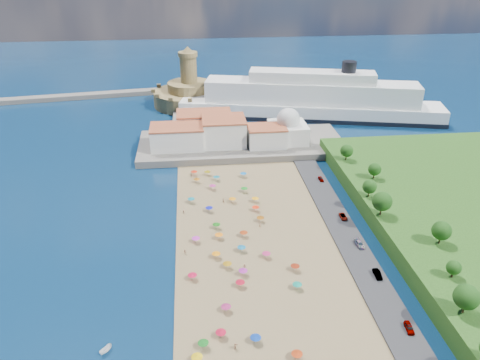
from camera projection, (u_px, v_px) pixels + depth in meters
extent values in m
plane|color=#071938|center=(236.00, 241.00, 141.74)|extent=(700.00, 700.00, 0.00)
cube|color=#59544C|center=(242.00, 144.00, 206.93)|extent=(90.00, 36.00, 3.00)
cube|color=#59544C|center=(191.00, 121.00, 236.06)|extent=(18.00, 70.00, 2.40)
cube|color=#59544C|center=(17.00, 100.00, 266.58)|extent=(199.03, 34.77, 2.60)
cube|color=silver|center=(177.00, 137.00, 197.99)|extent=(22.00, 14.00, 9.00)
cube|color=silver|center=(224.00, 132.00, 201.25)|extent=(18.00, 16.00, 11.00)
cube|color=silver|center=(267.00, 137.00, 200.10)|extent=(16.00, 12.00, 8.00)
cube|color=silver|center=(204.00, 124.00, 211.37)|extent=(24.00, 14.00, 10.00)
cube|color=silver|center=(288.00, 133.00, 204.62)|extent=(16.00, 16.00, 8.00)
sphere|color=silver|center=(288.00, 119.00, 201.94)|extent=(10.00, 10.00, 10.00)
cylinder|color=silver|center=(289.00, 111.00, 200.24)|extent=(1.20, 1.20, 1.60)
cylinder|color=#9A844D|center=(190.00, 98.00, 261.48)|extent=(40.00, 40.00, 8.00)
cylinder|color=#9A844D|center=(189.00, 87.00, 258.58)|extent=(24.00, 24.00, 5.00)
cylinder|color=#9A844D|center=(188.00, 69.00, 254.32)|extent=(9.00, 9.00, 14.00)
cylinder|color=#9A844D|center=(188.00, 54.00, 250.65)|extent=(10.40, 10.40, 2.40)
cone|color=#9A844D|center=(187.00, 49.00, 249.45)|extent=(6.00, 6.00, 3.00)
cube|color=black|center=(309.00, 115.00, 243.96)|extent=(136.11, 50.29, 2.17)
cube|color=white|center=(310.00, 110.00, 242.64)|extent=(135.05, 49.68, 8.05)
cube|color=white|center=(311.00, 92.00, 238.44)|extent=(108.12, 40.09, 10.73)
cube|color=white|center=(312.00, 76.00, 234.84)|extent=(63.78, 26.43, 5.36)
cylinder|color=black|center=(349.00, 67.00, 230.50)|extent=(7.15, 7.15, 5.36)
cylinder|color=gray|center=(241.00, 249.00, 135.77)|extent=(0.07, 0.07, 2.00)
cone|color=#106799|center=(242.00, 246.00, 135.37)|extent=(2.50, 2.50, 0.60)
cylinder|color=gray|center=(297.00, 356.00, 100.33)|extent=(0.07, 0.07, 2.00)
cone|color=#AC310D|center=(297.00, 353.00, 99.93)|extent=(2.50, 2.50, 0.60)
cylinder|color=gray|center=(213.00, 187.00, 170.70)|extent=(0.07, 0.07, 2.00)
cone|color=#AC2476|center=(213.00, 185.00, 170.29)|extent=(2.50, 2.50, 0.60)
cylinder|color=gray|center=(244.00, 190.00, 168.75)|extent=(0.07, 0.07, 2.00)
cone|color=#16811E|center=(244.00, 188.00, 168.35)|extent=(2.50, 2.50, 0.60)
cylinder|color=gray|center=(227.00, 265.00, 128.79)|extent=(0.07, 0.07, 2.00)
cone|color=#9F710E|center=(227.00, 263.00, 128.38)|extent=(2.50, 2.50, 0.60)
cylinder|color=gray|center=(232.00, 200.00, 161.82)|extent=(0.07, 0.07, 2.00)
cone|color=orange|center=(232.00, 198.00, 161.42)|extent=(2.50, 2.50, 0.60)
cylinder|color=gray|center=(197.00, 359.00, 99.58)|extent=(0.07, 0.07, 2.00)
cone|color=#E0B40C|center=(197.00, 356.00, 99.18)|extent=(2.50, 2.50, 0.60)
cylinder|color=gray|center=(256.00, 209.00, 156.61)|extent=(0.07, 0.07, 2.00)
cone|color=#F92B0B|center=(256.00, 206.00, 156.21)|extent=(2.50, 2.50, 0.60)
cylinder|color=gray|center=(203.00, 345.00, 103.11)|extent=(0.07, 0.07, 2.00)
cone|color=#126719|center=(203.00, 342.00, 102.70)|extent=(2.50, 2.50, 0.60)
cylinder|color=gray|center=(216.00, 255.00, 132.95)|extent=(0.07, 0.07, 2.00)
cone|color=orange|center=(216.00, 253.00, 132.55)|extent=(2.50, 2.50, 0.60)
cylinder|color=gray|center=(256.00, 339.00, 104.50)|extent=(0.07, 0.07, 2.00)
cone|color=#0C349C|center=(256.00, 336.00, 104.10)|extent=(2.50, 2.50, 0.60)
cylinder|color=gray|center=(255.00, 200.00, 162.07)|extent=(0.07, 0.07, 2.00)
cone|color=#FFA40D|center=(255.00, 198.00, 161.66)|extent=(2.50, 2.50, 0.60)
cylinder|color=gray|center=(216.00, 226.00, 146.89)|extent=(0.07, 0.07, 2.00)
cone|color=#166912|center=(216.00, 224.00, 146.49)|extent=(2.50, 2.50, 0.60)
cylinder|color=gray|center=(244.00, 234.00, 142.77)|extent=(0.07, 0.07, 2.00)
cone|color=#9B320E|center=(244.00, 232.00, 142.36)|extent=(2.50, 2.50, 0.60)
cylinder|color=gray|center=(243.00, 272.00, 126.03)|extent=(0.07, 0.07, 2.00)
cone|color=#9C2190|center=(243.00, 270.00, 125.63)|extent=(2.50, 2.50, 0.60)
cylinder|color=gray|center=(196.00, 240.00, 139.97)|extent=(0.07, 0.07, 2.00)
cone|color=#BF29B4|center=(196.00, 237.00, 139.57)|extent=(2.50, 2.50, 0.60)
cylinder|color=gray|center=(194.00, 173.00, 181.26)|extent=(0.07, 0.07, 2.00)
cone|color=red|center=(194.00, 171.00, 180.86)|extent=(2.50, 2.50, 0.60)
cylinder|color=gray|center=(192.00, 277.00, 124.29)|extent=(0.07, 0.07, 2.00)
cone|color=#BA0E35|center=(192.00, 274.00, 123.89)|extent=(2.50, 2.50, 0.60)
cylinder|color=gray|center=(266.00, 255.00, 133.05)|extent=(0.07, 0.07, 2.00)
cone|color=#BE2863|center=(266.00, 253.00, 132.65)|extent=(2.50, 2.50, 0.60)
cylinder|color=gray|center=(260.00, 219.00, 150.57)|extent=(0.07, 0.07, 2.00)
cone|color=#87480C|center=(260.00, 217.00, 150.17)|extent=(2.50, 2.50, 0.60)
cylinder|color=gray|center=(209.00, 209.00, 156.25)|extent=(0.07, 0.07, 2.00)
cone|color=#0D13AD|center=(209.00, 207.00, 155.84)|extent=(2.50, 2.50, 0.60)
cylinder|color=gray|center=(297.00, 286.00, 120.89)|extent=(0.07, 0.07, 2.00)
cone|color=#0E866C|center=(297.00, 283.00, 120.48)|extent=(2.50, 2.50, 0.60)
cylinder|color=gray|center=(208.00, 173.00, 181.20)|extent=(0.07, 0.07, 2.00)
cone|color=#7F6D0B|center=(207.00, 171.00, 180.80)|extent=(2.50, 2.50, 0.60)
cylinder|color=gray|center=(295.00, 268.00, 127.83)|extent=(0.07, 0.07, 2.00)
cone|color=maroon|center=(295.00, 265.00, 127.43)|extent=(2.50, 2.50, 0.60)
cylinder|color=gray|center=(226.00, 309.00, 113.43)|extent=(0.07, 0.07, 2.00)
cone|color=#99205A|center=(226.00, 306.00, 113.02)|extent=(2.50, 2.50, 0.60)
cylinder|color=gray|center=(221.00, 334.00, 105.91)|extent=(0.07, 0.07, 2.00)
cone|color=#A90D29|center=(221.00, 331.00, 105.51)|extent=(2.50, 2.50, 0.60)
cylinder|color=gray|center=(216.00, 178.00, 177.14)|extent=(0.07, 0.07, 2.00)
cone|color=#0E6881|center=(216.00, 176.00, 176.74)|extent=(2.50, 2.50, 0.60)
cylinder|color=gray|center=(243.00, 175.00, 179.87)|extent=(0.07, 0.07, 2.00)
cone|color=#0D62B1|center=(243.00, 173.00, 179.47)|extent=(2.50, 2.50, 0.60)
cylinder|color=gray|center=(219.00, 236.00, 141.68)|extent=(0.07, 0.07, 2.00)
cone|color=orange|center=(219.00, 234.00, 141.28)|extent=(2.50, 2.50, 0.60)
cylinder|color=gray|center=(240.00, 284.00, 121.68)|extent=(0.07, 0.07, 2.00)
cone|color=#AB0D23|center=(240.00, 281.00, 121.28)|extent=(2.50, 2.50, 0.60)
cylinder|color=gray|center=(197.00, 181.00, 175.45)|extent=(0.07, 0.07, 2.00)
cone|color=#93520D|center=(197.00, 178.00, 175.05)|extent=(2.50, 2.50, 0.60)
cylinder|color=gray|center=(191.00, 200.00, 161.73)|extent=(0.07, 0.07, 2.00)
cone|color=#0E7583|center=(191.00, 198.00, 161.33)|extent=(2.50, 2.50, 0.60)
imported|color=tan|center=(260.00, 225.00, 147.70)|extent=(0.63, 0.48, 1.57)
imported|color=tan|center=(185.00, 252.00, 134.68)|extent=(1.02, 0.90, 1.75)
imported|color=tan|center=(245.00, 267.00, 128.32)|extent=(1.08, 1.04, 1.87)
imported|color=tan|center=(235.00, 346.00, 102.86)|extent=(1.45, 1.66, 1.81)
imported|color=tan|center=(223.00, 200.00, 161.90)|extent=(1.15, 1.15, 1.88)
imported|color=tan|center=(192.00, 176.00, 179.39)|extent=(1.12, 0.61, 1.82)
imported|color=tan|center=(184.00, 212.00, 155.04)|extent=(1.22, 1.12, 1.65)
imported|color=white|center=(106.00, 350.00, 102.52)|extent=(3.15, 3.53, 1.34)
imported|color=gray|center=(343.00, 216.00, 152.00)|extent=(2.00, 4.33, 1.20)
imported|color=gray|center=(321.00, 179.00, 176.58)|extent=(1.64, 3.64, 1.22)
imported|color=gray|center=(409.00, 328.00, 107.57)|extent=(2.10, 4.26, 1.40)
imported|color=gray|center=(360.00, 244.00, 137.88)|extent=(2.35, 4.85, 1.36)
imported|color=gray|center=(378.00, 274.00, 125.13)|extent=(1.67, 4.42, 1.44)
cylinder|color=#382314|center=(464.00, 307.00, 104.70)|extent=(0.50, 0.50, 3.23)
sphere|color=#14380F|center=(467.00, 297.00, 103.40)|extent=(5.81, 5.81, 5.81)
cylinder|color=#382314|center=(452.00, 274.00, 116.33)|extent=(0.50, 0.50, 2.06)
sphere|color=#14380F|center=(454.00, 268.00, 115.49)|extent=(3.71, 3.71, 3.71)
cylinder|color=#382314|center=(440.00, 239.00, 129.33)|extent=(0.50, 0.50, 2.98)
sphere|color=#14380F|center=(442.00, 231.00, 128.13)|extent=(5.37, 5.37, 5.37)
cylinder|color=#382314|center=(381.00, 210.00, 143.12)|extent=(0.50, 0.50, 3.37)
sphere|color=#14380F|center=(382.00, 201.00, 141.76)|extent=(6.07, 6.07, 6.07)
cylinder|color=#382314|center=(369.00, 193.00, 153.89)|extent=(0.50, 0.50, 2.58)
sphere|color=#14380F|center=(370.00, 187.00, 152.85)|extent=(4.65, 4.65, 4.65)
cylinder|color=#382314|center=(374.00, 175.00, 165.90)|extent=(0.50, 0.50, 2.56)
sphere|color=#14380F|center=(375.00, 169.00, 164.87)|extent=(4.61, 4.61, 4.61)
cylinder|color=#382314|center=(346.00, 157.00, 180.16)|extent=(0.50, 0.50, 2.76)
sphere|color=#14380F|center=(347.00, 151.00, 179.04)|extent=(4.97, 4.97, 4.97)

